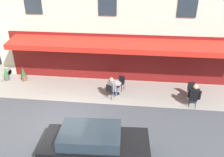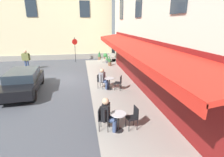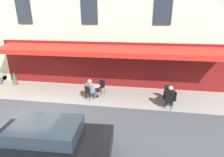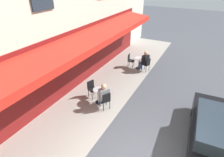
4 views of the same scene
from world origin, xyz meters
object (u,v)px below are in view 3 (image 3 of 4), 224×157
Objects in this scene: cafe_chair_black_kerbside at (101,85)px; parked_car_black at (51,139)px; cafe_chair_black_corner_right at (168,91)px; seated_patron_in_grey at (91,88)px; potted_plant_under_sign at (15,79)px; cafe_chair_black_facing_street at (88,92)px; cafe_chair_black_under_awning at (169,100)px; cafe_table_near_entrance at (171,97)px; seated_companion_in_black at (170,96)px; cafe_table_mid_terrace at (96,89)px.

parked_car_black is at bearing 83.67° from cafe_chair_black_kerbside.
seated_patron_in_grey is at bearing 7.30° from cafe_chair_black_corner_right.
cafe_chair_black_corner_right is at bearing 175.62° from potted_plant_under_sign.
potted_plant_under_sign reaches higher than cafe_chair_black_facing_street.
cafe_chair_black_under_awning is at bearing 174.53° from cafe_chair_black_facing_street.
cafe_chair_black_under_awning is 1.23m from cafe_chair_black_corner_right.
cafe_chair_black_facing_street is at bearing 9.30° from cafe_chair_black_corner_right.
cafe_chair_black_facing_street is (4.67, -0.45, 0.00)m from cafe_chair_black_under_awning.
seated_patron_in_grey reaches higher than cafe_chair_black_corner_right.
cafe_table_near_entrance is 0.75× the size of potted_plant_under_sign.
parked_car_black is at bearing 44.06° from cafe_table_near_entrance.
seated_patron_in_grey is at bearing -120.87° from cafe_chair_black_facing_street.
cafe_table_near_entrance is 0.82× the size of cafe_chair_black_kerbside.
parked_car_black is at bearing 41.34° from cafe_chair_black_under_awning.
seated_companion_in_black reaches higher than cafe_chair_black_facing_street.
cafe_table_near_entrance is at bearing 179.65° from seated_patron_in_grey.
potted_plant_under_sign reaches higher than cafe_chair_black_corner_right.
seated_companion_in_black is (-4.17, 1.37, 0.17)m from cafe_chair_black_kerbside.
cafe_table_near_entrance is 4.75m from seated_patron_in_grey.
cafe_chair_black_under_awning reaches higher than cafe_table_near_entrance.
parked_car_black reaches higher than cafe_chair_black_corner_right.
cafe_chair_black_under_awning is 0.28m from seated_companion_in_black.
cafe_chair_black_under_awning is at bearing 72.28° from seated_companion_in_black.
seated_companion_in_black is at bearing -137.67° from parked_car_black.
cafe_chair_black_facing_street is 0.21× the size of parked_car_black.
potted_plant_under_sign reaches higher than cafe_chair_black_under_awning.
cafe_table_near_entrance is 0.82× the size of cafe_chair_black_corner_right.
seated_patron_in_grey reaches higher than cafe_chair_black_under_awning.
cafe_table_near_entrance is at bearing -107.72° from seated_companion_in_black.
seated_companion_in_black reaches higher than cafe_table_near_entrance.
cafe_table_near_entrance is at bearing 96.95° from cafe_chair_black_corner_right.
cafe_chair_black_corner_right is 0.91× the size of potted_plant_under_sign.
parked_car_black is at bearing 85.57° from cafe_table_mid_terrace.
cafe_chair_black_facing_street is at bearing 1.83° from cafe_table_near_entrance.
cafe_table_mid_terrace is 0.63m from cafe_chair_black_facing_street.
cafe_chair_black_kerbside is at bearing -18.17° from seated_companion_in_black.
parked_car_black is (4.74, 4.17, 0.16)m from cafe_chair_black_under_awning.
seated_patron_in_grey is 1.30× the size of potted_plant_under_sign.
cafe_chair_black_corner_right is 4.71m from seated_patron_in_grey.
cafe_chair_black_under_awning is at bearing 84.62° from cafe_chair_black_corner_right.
parked_car_black is (4.93, 4.77, 0.22)m from cafe_table_near_entrance.
seated_patron_in_grey reaches higher than cafe_table_near_entrance.
seated_patron_in_grey is (4.75, -0.03, 0.21)m from cafe_table_near_entrance.
parked_car_black reaches higher than cafe_table_mid_terrace.
seated_companion_in_black reaches higher than seated_patron_in_grey.
cafe_table_mid_terrace is (4.46, 0.24, -0.06)m from cafe_chair_black_corner_right.
cafe_table_near_entrance is 4.40m from cafe_chair_black_kerbside.
cafe_chair_black_under_awning is 0.70× the size of seated_patron_in_grey.
cafe_chair_black_kerbside is at bearing -21.00° from cafe_chair_black_under_awning.
cafe_chair_black_under_awning is at bearing 172.11° from seated_patron_in_grey.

